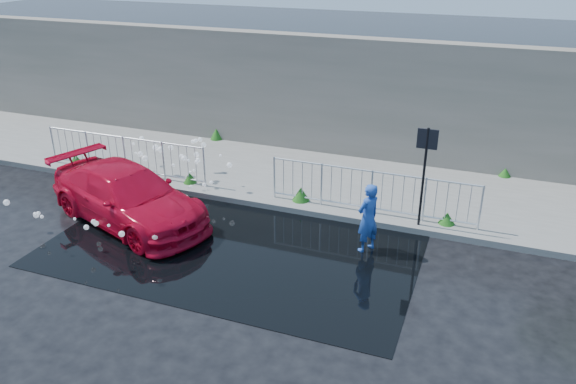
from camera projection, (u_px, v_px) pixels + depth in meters
name	position (u px, v px, depth m)	size (l,w,h in m)	color
ground	(193.00, 262.00, 11.79)	(90.00, 90.00, 0.00)	black
pavement	(280.00, 174.00, 16.01)	(30.00, 4.00, 0.15)	slate
curb	(251.00, 202.00, 14.31)	(30.00, 0.25, 0.16)	slate
retaining_wall	(306.00, 93.00, 17.14)	(30.00, 0.60, 3.50)	#6C675B
puddle	(235.00, 244.00, 12.47)	(8.00, 5.00, 0.01)	black
sign_post	(425.00, 162.00, 12.36)	(0.45, 0.06, 2.50)	black
railing_left	(125.00, 154.00, 15.63)	(5.05, 0.05, 1.10)	silver
railing_right	(371.00, 190.00, 13.37)	(5.05, 0.05, 1.10)	silver
weeds	(261.00, 171.00, 15.62)	(12.17, 3.93, 0.37)	#255416
water_spray	(157.00, 172.00, 14.46)	(3.53, 5.47, 1.07)	white
red_car	(128.00, 196.00, 13.25)	(1.85, 4.56, 1.32)	red
person	(368.00, 218.00, 11.94)	(0.57, 0.37, 1.56)	#234DAF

